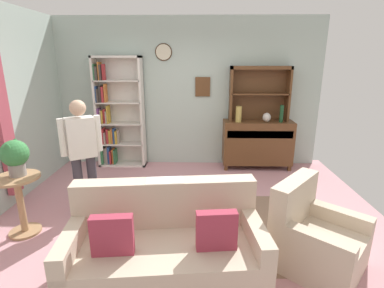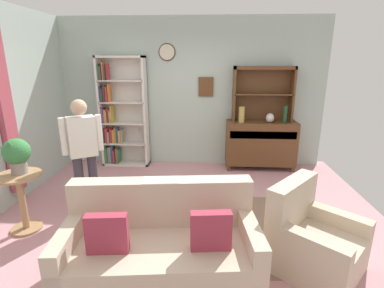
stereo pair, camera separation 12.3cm
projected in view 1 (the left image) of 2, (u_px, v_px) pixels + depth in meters
name	position (u px, v px, depth m)	size (l,w,h in m)	color
ground_plane	(184.00, 215.00, 3.99)	(5.40, 4.60, 0.02)	#C68C93
wall_back	(189.00, 93.00, 5.64)	(5.00, 0.09, 2.80)	#ADC1B7
area_rug	(199.00, 227.00, 3.70)	(2.98, 1.77, 0.01)	#846651
bookshelf	(116.00, 115.00, 5.60)	(0.90, 0.30, 2.10)	silver
sideboard	(257.00, 142.00, 5.60)	(1.30, 0.45, 0.92)	brown
sideboard_hutch	(260.00, 86.00, 5.41)	(1.10, 0.26, 1.00)	brown
vase_tall	(239.00, 114.00, 5.38)	(0.11, 0.11, 0.29)	tan
vase_round	(267.00, 117.00, 5.40)	(0.15, 0.15, 0.17)	beige
bottle_wine	(281.00, 114.00, 5.35)	(0.07, 0.07, 0.32)	#194223
couch_floral	(166.00, 249.00, 2.78)	(1.88, 1.03, 0.90)	beige
armchair_floral	(315.00, 240.00, 2.96)	(1.08, 1.08, 0.88)	beige
plant_stand	(20.00, 199.00, 3.46)	(0.52, 0.52, 0.74)	#A87F56
potted_plant_large	(15.00, 155.00, 3.35)	(0.31, 0.31, 0.43)	gray
person_reading	(82.00, 150.00, 3.79)	(0.48, 0.35, 1.56)	#38333D
coffee_table	(180.00, 203.00, 3.57)	(0.80, 0.50, 0.42)	brown
book_stack	(188.00, 193.00, 3.61)	(0.18, 0.16, 0.07)	#284C8C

